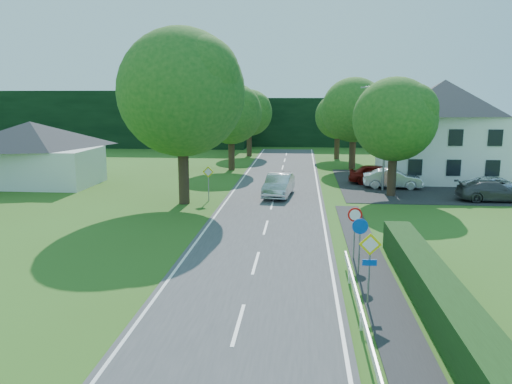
# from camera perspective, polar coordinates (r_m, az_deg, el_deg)

# --- Properties ---
(road) EXTENTS (7.00, 80.00, 0.04)m
(road) POSITION_cam_1_polar(r_m,az_deg,el_deg) (29.61, 1.40, -3.11)
(road) COLOR #3C3C3F
(road) RESTS_ON ground
(parking_pad) EXTENTS (14.00, 16.00, 0.04)m
(parking_pad) POSITION_cam_1_polar(r_m,az_deg,el_deg) (43.47, 18.59, 0.81)
(parking_pad) COLOR #232326
(parking_pad) RESTS_ON ground
(line_edge_left) EXTENTS (0.12, 80.00, 0.01)m
(line_edge_left) POSITION_cam_1_polar(r_m,az_deg,el_deg) (29.99, -4.82, -2.92)
(line_edge_left) COLOR white
(line_edge_left) RESTS_ON road
(line_edge_right) EXTENTS (0.12, 80.00, 0.01)m
(line_edge_right) POSITION_cam_1_polar(r_m,az_deg,el_deg) (29.58, 7.70, -3.18)
(line_edge_right) COLOR white
(line_edge_right) RESTS_ON road
(line_centre) EXTENTS (0.12, 80.00, 0.01)m
(line_centre) POSITION_cam_1_polar(r_m,az_deg,el_deg) (29.61, 1.40, -3.07)
(line_centre) COLOR white
(line_centre) RESTS_ON road
(tree_main) EXTENTS (9.40, 9.40, 11.64)m
(tree_main) POSITION_cam_1_polar(r_m,az_deg,el_deg) (33.65, -8.44, 8.44)
(tree_main) COLOR #1B5318
(tree_main) RESTS_ON ground
(tree_left_far) EXTENTS (7.00, 7.00, 8.58)m
(tree_left_far) POSITION_cam_1_polar(r_m,az_deg,el_deg) (49.25, -2.85, 7.48)
(tree_left_far) COLOR #1B5318
(tree_left_far) RESTS_ON ground
(tree_right_far) EXTENTS (7.40, 7.40, 9.09)m
(tree_right_far) POSITION_cam_1_polar(r_m,az_deg,el_deg) (51.00, 11.07, 7.69)
(tree_right_far) COLOR #1B5318
(tree_right_far) RESTS_ON ground
(tree_left_back) EXTENTS (6.60, 6.60, 8.07)m
(tree_left_back) POSITION_cam_1_polar(r_m,az_deg,el_deg) (61.10, -0.79, 7.90)
(tree_left_back) COLOR #1B5318
(tree_left_back) RESTS_ON ground
(tree_right_back) EXTENTS (6.20, 6.20, 7.56)m
(tree_right_back) POSITION_cam_1_polar(r_m,az_deg,el_deg) (58.92, 9.30, 7.40)
(tree_right_back) COLOR #1B5318
(tree_right_back) RESTS_ON ground
(tree_right_mid) EXTENTS (7.00, 7.00, 8.58)m
(tree_right_mid) POSITION_cam_1_polar(r_m,az_deg,el_deg) (37.38, 15.48, 6.04)
(tree_right_mid) COLOR #1B5318
(tree_right_mid) RESTS_ON ground
(treeline_left) EXTENTS (44.00, 6.00, 8.00)m
(treeline_left) POSITION_cam_1_polar(r_m,az_deg,el_deg) (76.81, -17.85, 7.96)
(treeline_left) COLOR black
(treeline_left) RESTS_ON ground
(treeline_right) EXTENTS (30.00, 5.00, 7.00)m
(treeline_right) POSITION_cam_1_polar(r_m,az_deg,el_deg) (75.02, 9.99, 7.87)
(treeline_right) COLOR black
(treeline_right) RESTS_ON ground
(bungalow_left) EXTENTS (11.00, 6.50, 5.20)m
(bungalow_left) POSITION_cam_1_polar(r_m,az_deg,el_deg) (44.67, -24.22, 4.17)
(bungalow_left) COLOR silver
(bungalow_left) RESTS_ON ground
(house_white) EXTENTS (10.60, 8.40, 8.60)m
(house_white) POSITION_cam_1_polar(r_m,az_deg,el_deg) (46.37, 20.50, 6.75)
(house_white) COLOR white
(house_white) RESTS_ON ground
(streetlight) EXTENTS (2.03, 0.18, 8.00)m
(streetlight) POSITION_cam_1_polar(r_m,az_deg,el_deg) (39.26, 14.35, 6.56)
(streetlight) COLOR gray
(streetlight) RESTS_ON ground
(sign_priority_right) EXTENTS (0.78, 0.09, 2.59)m
(sign_priority_right) POSITION_cam_1_polar(r_m,az_deg,el_deg) (17.66, 12.87, -7.10)
(sign_priority_right) COLOR gray
(sign_priority_right) RESTS_ON ground
(sign_roundabout) EXTENTS (0.64, 0.08, 2.37)m
(sign_roundabout) POSITION_cam_1_polar(r_m,az_deg,el_deg) (20.55, 11.77, -4.87)
(sign_roundabout) COLOR gray
(sign_roundabout) RESTS_ON ground
(sign_speed_limit) EXTENTS (0.64, 0.11, 2.37)m
(sign_speed_limit) POSITION_cam_1_polar(r_m,az_deg,el_deg) (22.44, 11.22, -3.27)
(sign_speed_limit) COLOR gray
(sign_speed_limit) RESTS_ON ground
(sign_priority_left) EXTENTS (0.78, 0.09, 2.44)m
(sign_priority_left) POSITION_cam_1_polar(r_m,az_deg,el_deg) (34.69, -5.47, 1.76)
(sign_priority_left) COLOR gray
(sign_priority_left) RESTS_ON ground
(moving_car) EXTENTS (2.26, 5.07, 1.62)m
(moving_car) POSITION_cam_1_polar(r_m,az_deg,el_deg) (36.20, 2.62, 0.78)
(moving_car) COLOR silver
(moving_car) RESTS_ON road
(motorcycle) EXTENTS (1.10, 2.15, 1.08)m
(motorcycle) POSITION_cam_1_polar(r_m,az_deg,el_deg) (41.68, 3.69, 1.72)
(motorcycle) COLOR black
(motorcycle) RESTS_ON road
(parked_car_red) EXTENTS (4.92, 2.36, 1.62)m
(parked_car_red) POSITION_cam_1_polar(r_m,az_deg,el_deg) (42.53, 13.73, 1.99)
(parked_car_red) COLOR maroon
(parked_car_red) RESTS_ON parking_pad
(parked_car_silver_a) EXTENTS (4.67, 1.93, 1.50)m
(parked_car_silver_a) POSITION_cam_1_polar(r_m,az_deg,el_deg) (40.82, 15.34, 1.47)
(parked_car_silver_a) COLOR silver
(parked_car_silver_a) RESTS_ON parking_pad
(parked_car_grey) EXTENTS (4.90, 2.10, 1.41)m
(parked_car_grey) POSITION_cam_1_polar(r_m,az_deg,el_deg) (38.24, 25.45, 0.12)
(parked_car_grey) COLOR #45454A
(parked_car_grey) RESTS_ON parking_pad
(parked_car_silver_b) EXTENTS (5.46, 4.02, 1.38)m
(parked_car_silver_b) POSITION_cam_1_polar(r_m,az_deg,el_deg) (40.61, 25.67, 0.65)
(parked_car_silver_b) COLOR silver
(parked_car_silver_b) RESTS_ON parking_pad
(parasol) EXTENTS (2.53, 2.56, 1.95)m
(parasol) POSITION_cam_1_polar(r_m,az_deg,el_deg) (45.25, 18.11, 2.49)
(parasol) COLOR #AF0E1D
(parasol) RESTS_ON parking_pad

